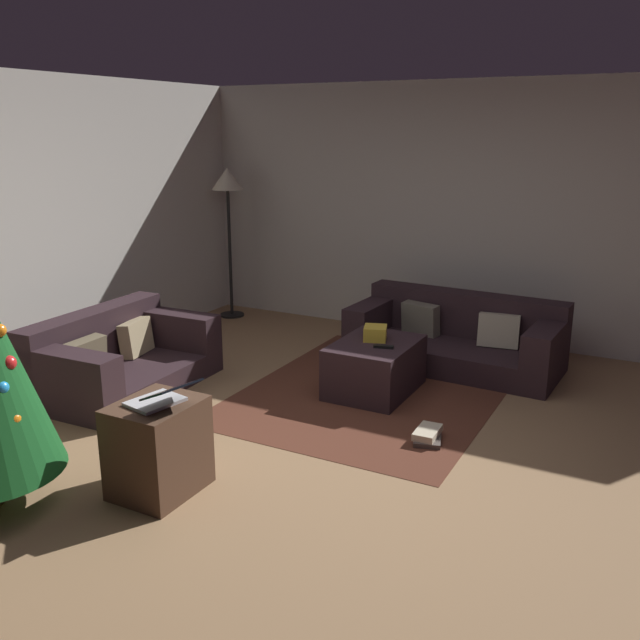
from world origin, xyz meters
name	(u,v)px	position (x,y,z in m)	size (l,w,h in m)	color
ground_plane	(338,458)	(0.00, 0.00, 0.00)	(6.40, 6.40, 0.00)	#93704C
rear_partition	(0,233)	(0.00, 3.14, 1.30)	(6.40, 0.12, 2.60)	beige
corner_partition	(478,214)	(3.14, 0.00, 1.30)	(0.12, 6.40, 2.60)	beige
couch_left	(117,358)	(0.30, 2.25, 0.26)	(1.55, 0.97, 0.64)	#2D1E23
couch_right	(457,338)	(2.24, -0.12, 0.25)	(0.94, 1.93, 0.64)	#2D1E23
ottoman	(375,367)	(1.23, 0.27, 0.22)	(0.83, 0.61, 0.43)	#2D1E23
gift_box	(375,333)	(1.30, 0.30, 0.49)	(0.20, 0.18, 0.12)	gold
tv_remote	(384,347)	(1.12, 0.15, 0.44)	(0.05, 0.16, 0.02)	black
side_table	(158,447)	(-0.89, 0.76, 0.29)	(0.52, 0.44, 0.57)	#4C3323
laptop	(161,397)	(-0.91, 0.70, 0.63)	(0.37, 0.44, 0.18)	silver
book_stack	(428,435)	(0.53, -0.44, 0.04)	(0.31, 0.25, 0.09)	#4C423D
corner_lamp	(228,191)	(2.67, 2.73, 1.46)	(0.36, 0.36, 1.71)	black
area_rug	(374,391)	(1.23, 0.27, 0.00)	(2.60, 2.00, 0.01)	#572D1F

